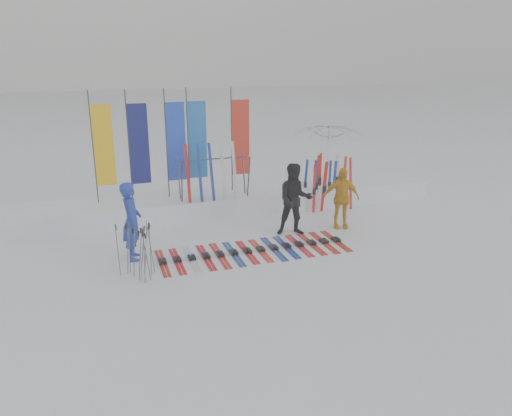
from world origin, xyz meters
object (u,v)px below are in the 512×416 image
object	(u,v)px
person_black	(295,200)
ski_row	(253,250)
tent_canopy	(329,156)
person_blue	(132,221)
ski_rack	(214,172)
person_yellow	(341,198)

from	to	relation	value
person_black	ski_row	world-z (taller)	person_black
ski_row	tent_canopy	bearing A→B (deg)	47.53
person_blue	ski_rack	xyz separation A→B (m)	(2.62, 2.52, 0.43)
person_blue	tent_canopy	xyz separation A→B (m)	(7.32, 4.37, 0.25)
person_blue	ski_rack	distance (m)	3.66
ski_row	ski_rack	xyz separation A→B (m)	(-0.24, 3.02, 1.35)
tent_canopy	ski_rack	world-z (taller)	tent_canopy
person_black	ski_rack	size ratio (longest dim) A/B	0.96
person_yellow	ski_rack	xyz separation A→B (m)	(-3.14, 2.06, 0.51)
person_yellow	ski_row	size ratio (longest dim) A/B	0.37
person_black	ski_row	bearing A→B (deg)	-135.94
person_black	ski_rack	bearing A→B (deg)	141.83
person_blue	person_black	xyz separation A→B (m)	(4.32, 0.36, 0.03)
person_black	tent_canopy	size ratio (longest dim) A/B	0.73
person_yellow	person_black	bearing A→B (deg)	-160.50
person_blue	person_black	size ratio (longest dim) A/B	0.97
person_blue	person_yellow	bearing A→B (deg)	-81.13
person_blue	ski_rack	size ratio (longest dim) A/B	0.93
person_black	tent_canopy	xyz separation A→B (m)	(3.00, 4.02, 0.22)
person_blue	ski_row	distance (m)	3.04
ski_rack	person_black	bearing A→B (deg)	-51.87
ski_row	person_yellow	bearing A→B (deg)	18.30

